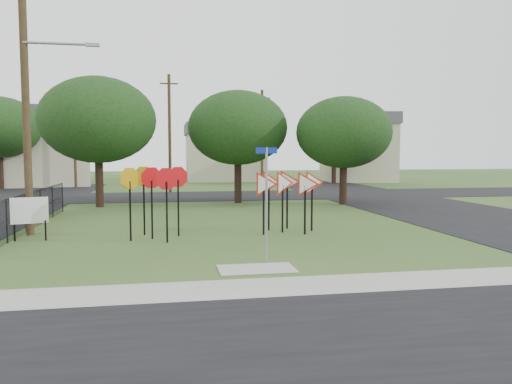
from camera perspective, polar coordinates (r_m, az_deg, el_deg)
The scene contains 23 objects.
ground at distance 15.51m, azimuth -1.51°, elevation -6.81°, with size 140.00×140.00×0.00m, color #2F4F1D.
street_near at distance 7.13m, azimuth 10.28°, elevation -20.74°, with size 60.00×8.00×0.02m, color black.
sidewalk at distance 11.48m, azimuth 1.72°, elevation -10.82°, with size 30.00×1.60×0.02m, color gray.
planting_strip at distance 10.36m, azimuth 3.13°, elevation -12.54°, with size 30.00×0.80×0.02m, color #2F4F1D.
street_right at distance 28.99m, azimuth 19.41°, elevation -1.76°, with size 8.00×50.00×0.02m, color black.
street_far at distance 35.24m, azimuth -6.45°, elevation -0.46°, with size 60.00×8.00×0.02m, color black.
curb_pad at distance 13.20m, azimuth 0.08°, elevation -8.79°, with size 2.00×1.20×0.02m, color gray.
street_name_sign at distance 13.63m, azimuth 1.21°, elevation -0.65°, with size 0.63×0.23×3.19m.
stop_sign_cluster at distance 17.95m, azimuth -11.58°, elevation 0.74°, with size 2.35×1.95×2.57m.
yield_sign_cluster at distance 19.14m, azimuth 3.52°, elevation 0.70°, with size 3.07×1.86×2.42m.
info_board at distance 18.89m, azimuth -24.47°, elevation -2.09°, with size 1.19×0.32×1.51m.
utility_pole_main at distance 20.26m, azimuth -24.68°, elevation 10.24°, with size 3.55×0.33×10.00m.
far_pole_a at distance 39.07m, azimuth -9.85°, elevation 6.72°, with size 1.40×0.24×9.00m.
far_pole_b at distance 43.85m, azimuth 0.69°, elevation 6.21°, with size 1.40×0.24×8.50m.
far_pole_c at distance 45.72m, azimuth -20.04°, elevation 6.19°, with size 1.40×0.24×9.00m.
fence_run at distance 22.05m, azimuth -24.09°, elevation -1.77°, with size 0.05×11.55×1.50m.
house_left at distance 50.42m, azimuth -23.73°, elevation 4.82°, with size 10.58×8.88×7.20m.
house_mid at distance 55.39m, azimuth -3.71°, elevation 4.60°, with size 8.40×8.40×6.20m.
house_right at distance 54.93m, azimuth 11.51°, elevation 5.05°, with size 8.30×8.30×7.20m.
tree_near_left at distance 29.33m, azimuth -17.63°, elevation 7.84°, with size 6.40×6.40×7.27m.
tree_near_mid at distance 30.38m, azimuth -2.09°, elevation 7.33°, with size 6.00×6.00×6.80m.
tree_near_right at distance 29.89m, azimuth 10.01°, elevation 6.70°, with size 5.60×5.60×6.33m.
tree_far_right at distance 49.80m, azimuth 8.94°, elevation 6.17°, with size 6.00×6.00×6.80m.
Camera 1 is at (-2.30, -15.03, 3.04)m, focal length 35.00 mm.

